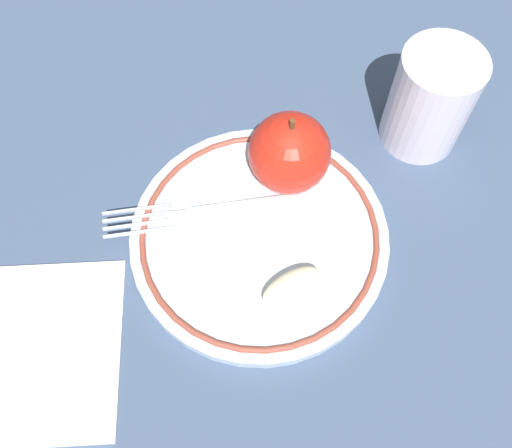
% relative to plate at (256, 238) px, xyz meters
% --- Properties ---
extents(ground_plane, '(2.00, 2.00, 0.00)m').
position_rel_plate_xyz_m(ground_plane, '(-0.00, -0.01, -0.01)').
color(ground_plane, '#40516F').
extents(plate, '(0.24, 0.24, 0.02)m').
position_rel_plate_xyz_m(plate, '(0.00, 0.00, 0.00)').
color(plate, silver).
rests_on(plate, ground_plane).
extents(apple_red_whole, '(0.08, 0.08, 0.08)m').
position_rel_plate_xyz_m(apple_red_whole, '(-0.04, -0.05, 0.05)').
color(apple_red_whole, red).
rests_on(apple_red_whole, plate).
extents(apple_slice_front, '(0.06, 0.04, 0.02)m').
position_rel_plate_xyz_m(apple_slice_front, '(-0.02, 0.06, 0.02)').
color(apple_slice_front, '#E6ECBE').
rests_on(apple_slice_front, plate).
extents(fork, '(0.18, 0.04, 0.00)m').
position_rel_plate_xyz_m(fork, '(0.04, -0.03, 0.01)').
color(fork, silver).
rests_on(fork, plate).
extents(drinking_glass, '(0.08, 0.08, 0.11)m').
position_rel_plate_xyz_m(drinking_glass, '(-0.19, -0.08, 0.04)').
color(drinking_glass, white).
rests_on(drinking_glass, ground_plane).
extents(napkin_folded, '(0.15, 0.18, 0.01)m').
position_rel_plate_xyz_m(napkin_folded, '(0.20, 0.06, -0.01)').
color(napkin_folded, white).
rests_on(napkin_folded, ground_plane).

